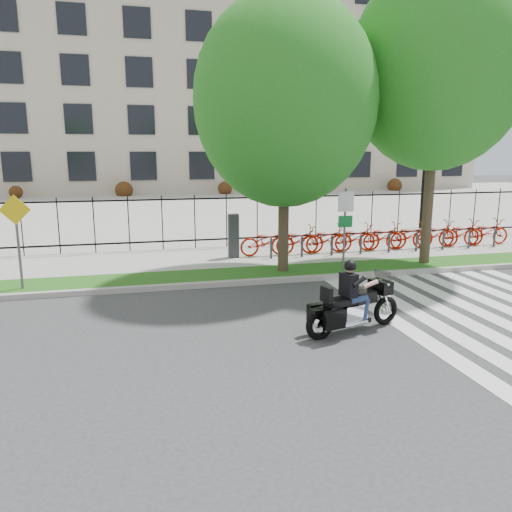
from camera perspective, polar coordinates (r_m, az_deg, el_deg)
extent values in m
plane|color=#323234|center=(10.56, 5.76, -8.83)|extent=(120.00, 120.00, 0.00)
cube|color=#9A9790|center=(14.28, 0.33, -2.92)|extent=(60.00, 0.20, 0.15)
cube|color=#195014|center=(15.09, -0.45, -2.12)|extent=(60.00, 1.50, 0.15)
cube|color=#A8A49D|center=(17.47, -2.32, -0.19)|extent=(60.00, 3.50, 0.15)
cube|color=#A8A49D|center=(34.66, -8.07, 5.67)|extent=(80.00, 34.00, 0.10)
cube|color=#B0A68E|center=(54.77, -10.58, 18.26)|extent=(60.00, 20.00, 20.00)
cylinder|color=black|center=(25.19, 18.53, 7.34)|extent=(0.14, 0.14, 4.00)
cylinder|color=black|center=(25.13, 18.82, 11.66)|extent=(0.06, 0.70, 0.70)
sphere|color=white|center=(24.95, 18.14, 11.94)|extent=(0.36, 0.36, 0.36)
sphere|color=white|center=(25.32, 19.52, 11.84)|extent=(0.36, 0.36, 0.36)
cylinder|color=#36281D|center=(15.01, 3.16, 4.69)|extent=(0.32, 0.32, 3.40)
ellipsoid|color=#155D16|center=(14.96, 3.31, 17.27)|extent=(5.28, 5.28, 6.07)
cylinder|color=#36281D|center=(16.99, 19.13, 6.68)|extent=(0.32, 0.32, 4.45)
ellipsoid|color=#155D16|center=(17.12, 20.05, 19.62)|extent=(5.43, 5.43, 6.24)
cube|color=#2D2D33|center=(17.05, -2.59, 2.33)|extent=(0.35, 0.25, 1.50)
imported|color=#A71100|center=(17.35, 1.31, 1.70)|extent=(1.93, 0.67, 1.02)
cylinder|color=#2D2D33|center=(16.91, 1.74, 0.88)|extent=(0.08, 0.08, 0.70)
imported|color=#A71100|center=(17.67, 4.76, 1.84)|extent=(1.93, 0.67, 1.02)
cylinder|color=#2D2D33|center=(17.23, 5.27, 1.04)|extent=(0.08, 0.08, 0.70)
imported|color=#A71100|center=(18.04, 8.08, 1.97)|extent=(1.93, 0.67, 1.02)
cylinder|color=#2D2D33|center=(17.61, 8.66, 1.19)|extent=(0.08, 0.08, 0.70)
imported|color=#A71100|center=(18.47, 11.26, 2.09)|extent=(1.93, 0.67, 1.02)
cylinder|color=#2D2D33|center=(18.05, 11.90, 1.33)|extent=(0.08, 0.08, 0.70)
imported|color=#A71100|center=(18.96, 14.28, 2.20)|extent=(1.93, 0.67, 1.02)
cylinder|color=#2D2D33|center=(18.55, 14.97, 1.46)|extent=(0.08, 0.08, 0.70)
imported|color=#A71100|center=(19.49, 17.15, 2.30)|extent=(1.93, 0.67, 1.02)
cylinder|color=#2D2D33|center=(19.10, 17.88, 1.58)|extent=(0.08, 0.08, 0.70)
imported|color=#A71100|center=(20.07, 19.85, 2.38)|extent=(1.93, 0.67, 1.02)
cylinder|color=#2D2D33|center=(19.69, 20.61, 1.69)|extent=(0.08, 0.08, 0.70)
imported|color=#A71100|center=(20.70, 22.40, 2.46)|extent=(1.93, 0.67, 1.02)
cylinder|color=#2D2D33|center=(20.32, 23.18, 1.78)|extent=(0.08, 0.08, 0.70)
imported|color=#A71100|center=(21.36, 24.80, 2.53)|extent=(1.93, 0.67, 1.02)
cylinder|color=#2D2D33|center=(21.00, 25.60, 1.87)|extent=(0.08, 0.08, 0.70)
cylinder|color=#59595B|center=(15.37, 10.07, 3.00)|extent=(0.07, 0.07, 2.50)
cube|color=white|center=(15.23, 10.25, 6.14)|extent=(0.50, 0.03, 0.60)
cube|color=#0C6626|center=(15.30, 10.17, 3.90)|extent=(0.45, 0.03, 0.35)
cylinder|color=#59595B|center=(14.42, -25.51, 1.24)|extent=(0.07, 0.07, 2.40)
cube|color=yellow|center=(14.26, -25.87, 4.76)|extent=(0.78, 0.03, 0.78)
torus|color=black|center=(11.32, 14.58, -6.04)|extent=(0.65, 0.29, 0.64)
torus|color=black|center=(10.22, 7.34, -7.71)|extent=(0.69, 0.32, 0.68)
cube|color=black|center=(11.03, 14.03, -3.40)|extent=(0.41, 0.57, 0.28)
cube|color=#26262B|center=(11.02, 14.34, -2.28)|extent=(0.26, 0.49, 0.28)
cube|color=silver|center=(10.68, 10.98, -6.37)|extent=(0.62, 0.46, 0.37)
cube|color=black|center=(10.77, 12.18, -4.56)|extent=(0.58, 0.44, 0.24)
cube|color=black|center=(10.40, 9.67, -5.17)|extent=(0.72, 0.50, 0.13)
cube|color=black|center=(10.11, 8.07, -4.39)|extent=(0.18, 0.33, 0.32)
cube|color=black|center=(10.04, 8.96, -7.21)|extent=(0.49, 0.27, 0.37)
cube|color=black|center=(10.46, 7.06, -6.37)|extent=(0.49, 0.27, 0.37)
cube|color=black|center=(10.42, 10.53, -3.24)|extent=(0.32, 0.42, 0.48)
sphere|color=tan|center=(10.35, 10.72, -1.33)|extent=(0.21, 0.21, 0.21)
sphere|color=black|center=(10.34, 10.73, -1.13)|extent=(0.25, 0.25, 0.25)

